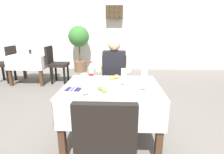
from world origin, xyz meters
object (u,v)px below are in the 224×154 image
Objects in this scene: chair_far_diner_seat at (114,81)px; potted_plant_corner at (79,41)px; background_dining_table at (31,62)px; beer_glass_right at (144,80)px; wall_bottle_rack at (114,12)px; main_dining_table at (112,99)px; plate_far_diner at (115,79)px; plate_near_camera at (103,90)px; background_chair_right at (56,62)px; beer_glass_middle at (124,77)px; cola_bottle_primary at (91,72)px; chair_near_camera_side at (107,145)px; beer_glass_left at (85,85)px; seated_diner_far at (114,74)px; background_table_tumbler at (30,52)px; background_chair_left at (7,62)px; napkin_cutlery_set at (73,89)px.

chair_far_diner_seat is 0.65× the size of potted_plant_corner.
beer_glass_right is at bearing -45.68° from background_dining_table.
beer_glass_right is 0.41× the size of wall_bottle_rack.
main_dining_table is 0.30m from plate_far_diner.
plate_far_diner is at bearing 82.43° from main_dining_table.
plate_near_camera is 0.24× the size of background_chair_right.
beer_glass_right is (0.33, -0.39, 0.09)m from plate_far_diner.
chair_far_diner_seat reaches higher than beer_glass_middle.
chair_near_camera_side is at bearing -75.37° from cola_bottle_primary.
beer_glass_right is (0.62, 0.19, -0.00)m from beer_glass_left.
beer_glass_middle is (0.22, 0.23, 0.08)m from plate_near_camera.
beer_glass_left is at bearing -163.13° from beer_glass_right.
beer_glass_left is 0.64m from beer_glass_right.
seated_diner_far reaches higher than beer_glass_left.
chair_near_camera_side reaches higher than main_dining_table.
beer_glass_middle is at bearing 46.05° from plate_near_camera.
beer_glass_left is at bearing -116.73° from plate_far_diner.
background_table_tumbler is at bearing 171.79° from background_chair_right.
potted_plant_corner reaches higher than main_dining_table.
cola_bottle_primary reaches higher than background_dining_table.
beer_glass_right is 3.33m from background_chair_right.
plate_near_camera is at bearing -51.69° from background_dining_table.
background_chair_left is (-2.95, 2.29, -0.22)m from plate_far_diner.
seated_diner_far reaches higher than beer_glass_right.
cola_bottle_primary is at bearing -92.74° from wall_bottle_rack.
plate_far_diner is 1.30× the size of napkin_cutlery_set.
beer_glass_left is at bearing -127.18° from main_dining_table.
chair_near_camera_side is at bearing -63.10° from beer_glass_left.
potted_plant_corner is at bearing 107.94° from main_dining_table.
background_table_tumbler is (-2.29, 3.47, 0.26)m from chair_near_camera_side.
background_chair_left is (-3.06, 2.52, -0.30)m from beer_glass_middle.
chair_far_diner_seat is 4.15× the size of plate_near_camera.
chair_near_camera_side is 1.00× the size of background_chair_right.
plate_near_camera is 0.33m from beer_glass_middle.
wall_bottle_rack is (2.17, 1.63, 1.36)m from background_dining_table.
chair_far_diner_seat is 2.81m from background_dining_table.
cola_bottle_primary reaches higher than napkin_cutlery_set.
chair_near_camera_side is 4.22× the size of beer_glass_right.
chair_near_camera_side is (-0.00, -1.69, 0.00)m from chair_far_diner_seat.
wall_bottle_rack is (-0.09, 5.00, 1.37)m from chair_near_camera_side.
wall_bottle_rack reaches higher than seated_diner_far.
plate_far_diner is 3.24m from background_dining_table.
main_dining_table is 0.31m from plate_near_camera.
seated_diner_far is at bearing 92.88° from plate_far_diner.
chair_far_diner_seat and chair_near_camera_side have the same top height.
chair_near_camera_side is 5.01× the size of napkin_cutlery_set.
seated_diner_far is at bearing 64.39° from napkin_cutlery_set.
potted_plant_corner is at bearing 47.76° from background_table_tumbler.
beer_glass_right is 0.15× the size of potted_plant_corner.
background_chair_left reaches higher than napkin_cutlery_set.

